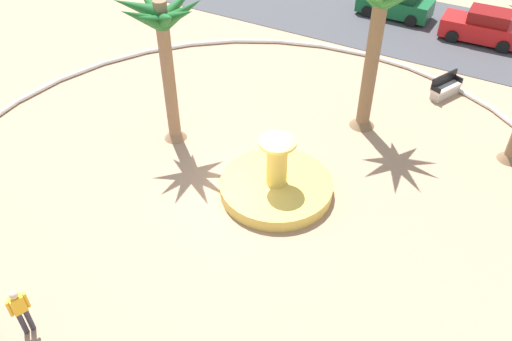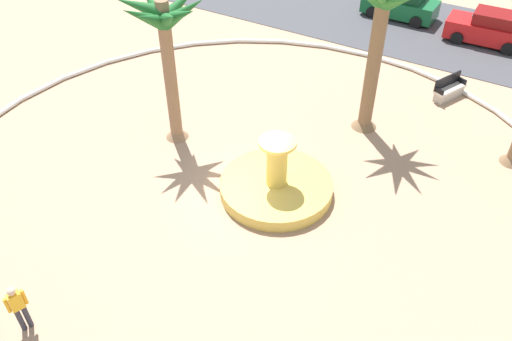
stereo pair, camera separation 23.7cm
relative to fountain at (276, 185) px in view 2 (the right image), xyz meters
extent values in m
plane|color=tan|center=(-0.84, -0.54, -0.32)|extent=(80.00, 80.00, 0.00)
torus|color=silver|center=(-0.84, -0.54, -0.22)|extent=(23.23, 23.23, 0.20)
cube|color=#424247|center=(-0.84, 15.48, -0.30)|extent=(48.00, 8.00, 0.03)
cylinder|color=gold|center=(0.00, 0.00, -0.09)|extent=(3.91, 3.91, 0.45)
cylinder|color=#236093|center=(0.00, 0.00, -0.13)|extent=(3.44, 3.44, 0.34)
cylinder|color=gold|center=(0.00, 0.00, 0.96)|extent=(0.70, 0.70, 1.66)
cylinder|color=#F1C954|center=(0.00, 0.00, 1.85)|extent=(1.25, 1.25, 0.12)
cylinder|color=brown|center=(1.14, 5.30, 2.63)|extent=(0.54, 0.54, 5.90)
cone|color=brown|center=(1.14, 5.30, -0.07)|extent=(1.02, 1.02, 0.50)
cone|color=#28702D|center=(1.69, 4.78, 5.26)|extent=(1.64, 1.58, 1.16)
cylinder|color=#8E6B4C|center=(-4.95, 0.86, 2.47)|extent=(0.47, 0.47, 5.58)
cone|color=#8E6B4C|center=(-4.95, 0.86, -0.07)|extent=(0.90, 0.90, 0.50)
cone|color=#1E6028|center=(-4.23, 0.77, 4.91)|extent=(1.75, 0.75, 1.21)
cone|color=#1E6028|center=(-4.38, 1.24, 4.85)|extent=(1.70, 1.39, 1.31)
cone|color=#1E6028|center=(-4.77, 1.57, 4.93)|extent=(0.96, 1.78, 1.18)
cone|color=#1E6028|center=(-5.41, 1.45, 4.97)|extent=(1.48, 1.69, 1.12)
cone|color=#1E6028|center=(-5.64, 1.14, 4.96)|extent=(1.79, 1.17, 1.12)
cone|color=#1E6028|center=(-5.64, 0.50, 5.04)|extent=(1.77, 1.28, 0.99)
cone|color=#1E6028|center=(-5.23, 0.22, 4.86)|extent=(1.18, 1.76, 1.30)
cone|color=#1E6028|center=(-4.87, 0.16, 4.87)|extent=(0.74, 1.73, 1.28)
cone|color=#1E6028|center=(-4.37, 0.42, 4.92)|extent=(1.70, 1.46, 1.20)
cube|color=beige|center=(3.50, 9.21, 0.13)|extent=(1.11, 1.67, 0.12)
cube|color=black|center=(3.30, 9.30, 0.43)|extent=(0.72, 1.49, 0.50)
cube|color=#B6ADA0|center=(3.50, 9.21, -0.12)|extent=(1.02, 1.53, 0.39)
cube|color=black|center=(3.80, 9.90, 0.27)|extent=(0.44, 0.26, 0.24)
cube|color=black|center=(3.19, 8.53, 0.27)|extent=(0.44, 0.26, 0.24)
cylinder|color=#33333D|center=(-3.18, -8.26, 0.12)|extent=(0.14, 0.14, 0.87)
cylinder|color=#33333D|center=(-3.12, -8.10, 0.12)|extent=(0.14, 0.14, 0.87)
cube|color=yellow|center=(-3.15, -8.18, 0.83)|extent=(0.31, 0.39, 0.56)
sphere|color=beige|center=(-3.15, -8.18, 1.23)|extent=(0.22, 0.22, 0.22)
cylinder|color=yellow|center=(-3.23, -8.39, 0.83)|extent=(0.09, 0.09, 0.53)
cylinder|color=yellow|center=(-3.07, -7.98, 0.83)|extent=(0.09, 0.09, 0.53)
cube|color=#145B2D|center=(-1.18, 16.22, 0.32)|extent=(4.01, 1.73, 0.90)
cylinder|color=black|center=(-2.43, 15.38, 0.00)|extent=(0.64, 0.23, 0.64)
cylinder|color=black|center=(-2.42, 17.08, 0.00)|extent=(0.64, 0.23, 0.64)
cylinder|color=black|center=(0.05, 15.36, 0.00)|extent=(0.64, 0.23, 0.64)
cylinder|color=black|center=(0.06, 17.06, 0.00)|extent=(0.64, 0.23, 0.64)
cube|color=red|center=(3.66, 15.47, 0.32)|extent=(4.05, 1.83, 0.90)
cube|color=maroon|center=(3.86, 15.48, 1.05)|extent=(2.05, 1.51, 0.60)
cube|color=#333D47|center=(2.96, 15.45, 0.97)|extent=(0.34, 1.37, 0.51)
cylinder|color=black|center=(2.45, 14.58, 0.00)|extent=(0.65, 0.24, 0.64)
cylinder|color=black|center=(2.39, 16.28, 0.00)|extent=(0.65, 0.24, 0.64)
cylinder|color=black|center=(4.92, 14.66, 0.00)|extent=(0.65, 0.24, 0.64)
camera|label=1|loc=(6.18, -12.26, 12.14)|focal=37.17mm
camera|label=2|loc=(6.38, -12.14, 12.14)|focal=37.17mm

